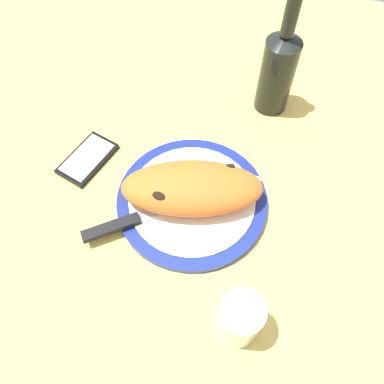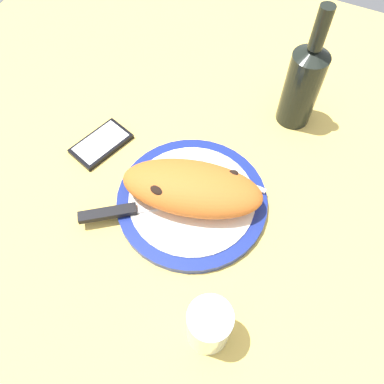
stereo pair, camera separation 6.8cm
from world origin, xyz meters
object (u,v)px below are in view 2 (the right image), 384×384
Objects in this scene: smartphone at (101,144)px; knife at (126,210)px; calzone at (190,186)px; water_glass at (209,327)px; wine_bottle at (303,83)px; fork at (215,170)px; plate at (192,200)px.

knife is at bearing 139.52° from smartphone.
calzone reaches higher than smartphone.
water_glass is 0.40× the size of wine_bottle.
fork is 1.31× the size of smartphone.
knife is at bearing -28.62° from water_glass.
calzone is 30.60cm from wine_bottle.
knife is 1.55× the size of smartphone.
water_glass is (-35.46, 23.54, 3.93)cm from smartphone.
water_glass is at bearing 151.38° from knife.
wine_bottle is (-10.24, -28.47, 4.53)cm from calzone.
water_glass is at bearing 146.42° from smartphone.
plate is 1.08× the size of wine_bottle.
calzone is 1.32× the size of knife.
plate is at bearing 170.66° from smartphone.
calzone is 1.05× the size of wine_bottle.
calzone is at bearing -56.63° from water_glass.
smartphone is at bearing -40.48° from knife.
plate reaches higher than smartphone.
knife reaches higher than fork.
smartphone is (22.27, -3.51, -4.63)cm from calzone.
smartphone is (22.74, -3.74, -0.31)cm from plate.
plate is at bearing 154.45° from calzone.
water_glass is at bearing 112.95° from fork.
fork is at bearing -171.57° from smartphone.
knife is at bearing 40.71° from plate.
fork is at bearing -67.05° from water_glass.
calzone is at bearing -136.96° from knife.
fork is 18.38cm from knife.
smartphone is at bearing -8.96° from calzone.
knife is at bearing 62.65° from wine_bottle.
water_glass reaches higher than fork.
wine_bottle reaches higher than smartphone.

